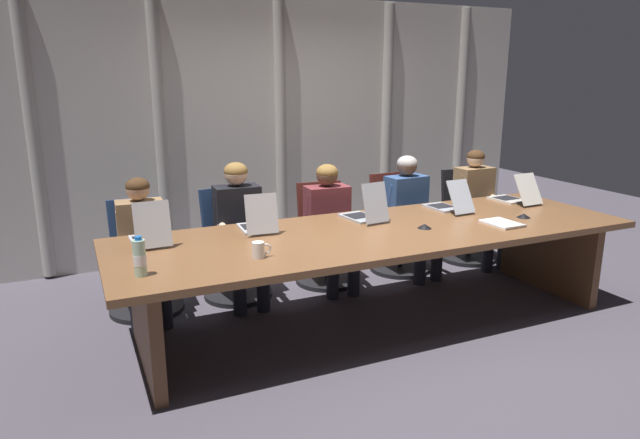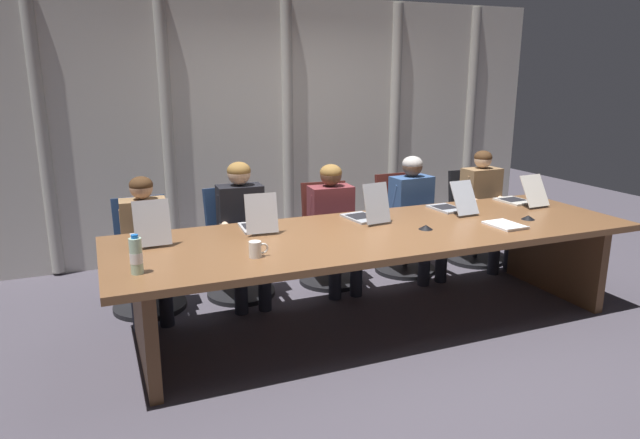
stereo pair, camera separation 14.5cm
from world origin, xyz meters
TOP-DOWN VIEW (x-y plane):
  - ground_plane at (0.00, 0.00)m, footprint 12.35×12.35m
  - conference_table at (0.00, 0.00)m, footprint 4.02×1.26m
  - curtain_backdrop at (0.00, 2.22)m, footprint 6.17×0.17m
  - laptop_left_end at (-1.65, 0.34)m, footprint 0.25×0.41m
  - laptop_left_mid at (-0.86, 0.35)m, footprint 0.26×0.39m
  - laptop_center at (0.03, 0.31)m, footprint 0.27×0.44m
  - laptop_right_mid at (0.86, 0.32)m, footprint 0.24×0.47m
  - laptop_right_end at (1.63, 0.33)m, footprint 0.26×0.48m
  - office_chair_left_end at (-1.64, 1.03)m, footprint 0.60×0.60m
  - office_chair_left_mid at (-0.86, 1.03)m, footprint 0.60×0.61m
  - office_chair_center at (0.02, 1.03)m, footprint 0.60×0.60m
  - office_chair_right_mid at (0.82, 1.03)m, footprint 0.60×0.60m
  - office_chair_right_end at (1.67, 1.03)m, footprint 0.60×0.60m
  - person_left_end at (-1.64, 0.86)m, footprint 0.38×0.55m
  - person_left_mid at (-0.85, 0.87)m, footprint 0.40×0.55m
  - person_center at (-0.00, 0.87)m, footprint 0.42×0.56m
  - person_right_mid at (0.85, 0.87)m, footprint 0.43×0.57m
  - person_right_end at (1.67, 0.87)m, footprint 0.39×0.55m
  - water_bottle_primary at (-1.79, -0.30)m, footprint 0.07×0.07m
  - coffee_mug_near at (-1.05, -0.27)m, footprint 0.13×0.08m
  - conference_mic_left_side at (0.33, -0.10)m, footprint 0.11×0.11m
  - conference_mic_middle at (1.27, -0.16)m, footprint 0.11×0.11m
  - spiral_notepad at (0.96, -0.26)m, footprint 0.23×0.31m

SIDE VIEW (x-z plane):
  - ground_plane at x=0.00m, z-range 0.00..0.00m
  - office_chair_left_end at x=-1.64m, z-range -0.11..0.80m
  - office_chair_center at x=0.02m, z-range -0.11..0.80m
  - office_chair_right_end at x=1.67m, z-range -0.12..0.81m
  - office_chair_left_mid at x=-0.86m, z-range -0.12..0.82m
  - office_chair_right_mid at x=0.82m, z-range -0.12..0.83m
  - conference_table at x=0.00m, z-range 0.23..0.99m
  - person_left_end at x=-1.64m, z-range 0.07..1.19m
  - person_center at x=0.00m, z-range 0.08..1.21m
  - person_right_end at x=1.67m, z-range 0.07..1.24m
  - person_right_mid at x=0.85m, z-range 0.08..1.23m
  - person_left_mid at x=-0.85m, z-range 0.08..1.28m
  - spiral_notepad at x=0.96m, z-range 0.75..0.78m
  - conference_mic_left_side at x=0.33m, z-range 0.76..0.79m
  - conference_mic_middle at x=1.27m, z-range 0.76..0.79m
  - coffee_mug_near at x=-1.05m, z-range 0.76..0.86m
  - laptop_right_end at x=1.63m, z-range 0.67..0.95m
  - laptop_right_mid at x=0.86m, z-range 0.67..0.95m
  - laptop_left_mid at x=-0.86m, z-range 0.66..0.97m
  - laptop_left_end at x=-1.65m, z-range 0.65..0.98m
  - laptop_center at x=0.03m, z-range 0.65..0.98m
  - water_bottle_primary at x=-1.79m, z-range 0.74..0.99m
  - curtain_backdrop at x=0.00m, z-range 0.00..2.70m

